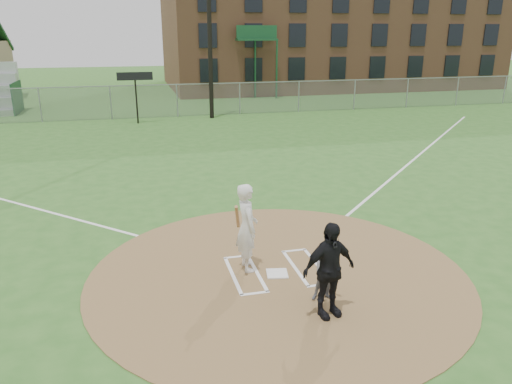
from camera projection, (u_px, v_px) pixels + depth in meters
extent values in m
plane|color=#2E6021|center=(278.00, 274.00, 11.14)|extent=(140.00, 140.00, 0.00)
cylinder|color=olive|center=(278.00, 274.00, 11.14)|extent=(8.40, 8.40, 0.02)
cube|color=white|center=(277.00, 274.00, 11.09)|extent=(0.54, 0.54, 0.03)
cube|color=white|center=(418.00, 156.00, 21.54)|extent=(17.04, 17.04, 0.01)
imported|color=slate|center=(327.00, 274.00, 9.87)|extent=(0.64, 0.55, 1.15)
imported|color=black|center=(329.00, 270.00, 9.23)|extent=(1.17, 0.67, 1.88)
cube|color=white|center=(233.00, 275.00, 11.04)|extent=(0.08, 1.80, 0.01)
cube|color=white|center=(257.00, 272.00, 11.17)|extent=(0.08, 1.80, 0.01)
cube|color=white|center=(237.00, 257.00, 11.93)|extent=(0.62, 0.08, 0.01)
cube|color=white|center=(255.00, 293.00, 10.27)|extent=(0.62, 0.08, 0.01)
cube|color=white|center=(318.00, 265.00, 11.51)|extent=(0.08, 1.80, 0.01)
cube|color=white|center=(295.00, 268.00, 11.38)|extent=(0.08, 1.80, 0.01)
cube|color=white|center=(294.00, 251.00, 12.27)|extent=(0.62, 0.08, 0.01)
cube|color=white|center=(320.00, 285.00, 10.61)|extent=(0.62, 0.08, 0.01)
imported|color=silver|center=(247.00, 227.00, 11.07)|extent=(0.51, 0.75, 2.01)
cylinder|color=#98653D|center=(237.00, 217.00, 10.49)|extent=(0.24, 0.60, 0.70)
cube|color=slate|center=(177.00, 101.00, 31.11)|extent=(56.00, 0.03, 2.00)
cube|color=gray|center=(176.00, 84.00, 30.80)|extent=(56.00, 0.06, 0.06)
cube|color=gray|center=(177.00, 101.00, 31.11)|extent=(56.08, 0.08, 2.00)
cube|color=#194728|center=(17.00, 97.00, 32.64)|extent=(0.08, 3.20, 2.00)
cube|color=brown|center=(325.00, 5.00, 47.59)|extent=(30.00, 16.00, 15.00)
cube|color=black|center=(362.00, 1.00, 40.17)|extent=(26.60, 0.10, 12.20)
cube|color=#194728|center=(257.00, 40.00, 38.43)|extent=(3.20, 1.00, 0.15)
cube|color=#194728|center=(255.00, 69.00, 39.59)|extent=(0.12, 0.12, 4.50)
cube|color=#194728|center=(277.00, 70.00, 39.06)|extent=(0.12, 0.12, 4.50)
cube|color=#194728|center=(257.00, 32.00, 38.26)|extent=(3.20, 0.08, 1.00)
cylinder|color=black|center=(209.00, 16.00, 29.11)|extent=(0.26, 0.26, 12.00)
cylinder|color=black|center=(137.00, 101.00, 28.77)|extent=(0.10, 0.10, 2.60)
cube|color=black|center=(135.00, 76.00, 28.34)|extent=(2.00, 0.10, 0.45)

